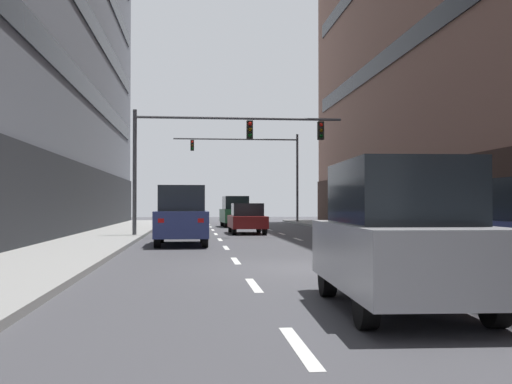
{
  "coord_description": "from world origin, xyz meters",
  "views": [
    {
      "loc": [
        -2.79,
        -14.49,
        1.5
      ],
      "look_at": [
        0.67,
        20.09,
        2.2
      ],
      "focal_mm": 43.63,
      "sensor_mm": 36.0,
      "label": 1
    }
  ],
  "objects_px": {
    "car_driving_1": "(235,212)",
    "car_driving_0": "(247,219)",
    "car_driving_2": "(399,236)",
    "pedestrian_1": "(385,213)",
    "traffic_signal_1": "(261,160)",
    "car_driving_3": "(182,216)",
    "car_driving_4": "(183,218)",
    "traffic_signal_0": "(213,143)"
  },
  "relations": [
    {
      "from": "traffic_signal_1",
      "to": "pedestrian_1",
      "type": "bearing_deg",
      "value": -74.22
    },
    {
      "from": "car_driving_2",
      "to": "car_driving_4",
      "type": "bearing_deg",
      "value": 99.38
    },
    {
      "from": "car_driving_2",
      "to": "pedestrian_1",
      "type": "height_order",
      "value": "car_driving_2"
    },
    {
      "from": "car_driving_1",
      "to": "car_driving_2",
      "type": "distance_m",
      "value": 32.8
    },
    {
      "from": "car_driving_1",
      "to": "car_driving_2",
      "type": "relative_size",
      "value": 0.97
    },
    {
      "from": "car_driving_1",
      "to": "traffic_signal_1",
      "type": "distance_m",
      "value": 8.96
    },
    {
      "from": "car_driving_2",
      "to": "traffic_signal_1",
      "type": "distance_m",
      "value": 40.67
    },
    {
      "from": "traffic_signal_0",
      "to": "pedestrian_1",
      "type": "height_order",
      "value": "traffic_signal_0"
    },
    {
      "from": "car_driving_4",
      "to": "traffic_signal_1",
      "type": "height_order",
      "value": "traffic_signal_1"
    },
    {
      "from": "car_driving_1",
      "to": "pedestrian_1",
      "type": "distance_m",
      "value": 11.91
    },
    {
      "from": "car_driving_0",
      "to": "pedestrian_1",
      "type": "distance_m",
      "value": 7.39
    },
    {
      "from": "car_driving_3",
      "to": "pedestrian_1",
      "type": "distance_m",
      "value": 13.8
    },
    {
      "from": "car_driving_1",
      "to": "car_driving_4",
      "type": "relative_size",
      "value": 0.91
    },
    {
      "from": "car_driving_2",
      "to": "car_driving_3",
      "type": "distance_m",
      "value": 14.88
    },
    {
      "from": "car_driving_1",
      "to": "pedestrian_1",
      "type": "xyz_separation_m",
      "value": [
        7.33,
        -9.39,
        0.02
      ]
    },
    {
      "from": "car_driving_2",
      "to": "car_driving_3",
      "type": "xyz_separation_m",
      "value": [
        -3.36,
        14.5,
        0.03
      ]
    },
    {
      "from": "car_driving_4",
      "to": "traffic_signal_0",
      "type": "relative_size",
      "value": 0.49
    },
    {
      "from": "car_driving_1",
      "to": "pedestrian_1",
      "type": "bearing_deg",
      "value": -52.01
    },
    {
      "from": "car_driving_0",
      "to": "traffic_signal_1",
      "type": "height_order",
      "value": "traffic_signal_1"
    },
    {
      "from": "pedestrian_1",
      "to": "traffic_signal_0",
      "type": "bearing_deg",
      "value": -157.81
    },
    {
      "from": "traffic_signal_0",
      "to": "car_driving_1",
      "type": "bearing_deg",
      "value": 81.78
    },
    {
      "from": "traffic_signal_0",
      "to": "traffic_signal_1",
      "type": "height_order",
      "value": "traffic_signal_1"
    },
    {
      "from": "car_driving_0",
      "to": "car_driving_1",
      "type": "height_order",
      "value": "car_driving_1"
    },
    {
      "from": "car_driving_3",
      "to": "car_driving_0",
      "type": "bearing_deg",
      "value": 69.83
    },
    {
      "from": "car_driving_0",
      "to": "traffic_signal_0",
      "type": "relative_size",
      "value": 0.44
    },
    {
      "from": "car_driving_2",
      "to": "car_driving_3",
      "type": "bearing_deg",
      "value": 103.05
    },
    {
      "from": "traffic_signal_1",
      "to": "pedestrian_1",
      "type": "height_order",
      "value": "traffic_signal_1"
    },
    {
      "from": "traffic_signal_0",
      "to": "car_driving_2",
      "type": "bearing_deg",
      "value": -84.02
    },
    {
      "from": "car_driving_1",
      "to": "car_driving_3",
      "type": "relative_size",
      "value": 0.95
    },
    {
      "from": "car_driving_3",
      "to": "car_driving_4",
      "type": "relative_size",
      "value": 0.96
    },
    {
      "from": "car_driving_3",
      "to": "traffic_signal_1",
      "type": "relative_size",
      "value": 0.46
    },
    {
      "from": "traffic_signal_1",
      "to": "car_driving_2",
      "type": "bearing_deg",
      "value": -93.36
    },
    {
      "from": "car_driving_0",
      "to": "pedestrian_1",
      "type": "xyz_separation_m",
      "value": [
        7.38,
        0.32,
        0.27
      ]
    },
    {
      "from": "car_driving_2",
      "to": "car_driving_4",
      "type": "relative_size",
      "value": 0.94
    },
    {
      "from": "car_driving_2",
      "to": "pedestrian_1",
      "type": "relative_size",
      "value": 2.84
    },
    {
      "from": "car_driving_2",
      "to": "pedestrian_1",
      "type": "bearing_deg",
      "value": 72.96
    },
    {
      "from": "car_driving_1",
      "to": "car_driving_4",
      "type": "bearing_deg",
      "value": -105.01
    },
    {
      "from": "car_driving_2",
      "to": "traffic_signal_1",
      "type": "bearing_deg",
      "value": 86.64
    },
    {
      "from": "car_driving_1",
      "to": "car_driving_3",
      "type": "bearing_deg",
      "value": -99.92
    },
    {
      "from": "car_driving_2",
      "to": "car_driving_3",
      "type": "height_order",
      "value": "car_driving_3"
    },
    {
      "from": "car_driving_1",
      "to": "car_driving_0",
      "type": "bearing_deg",
      "value": -90.27
    },
    {
      "from": "car_driving_3",
      "to": "pedestrian_1",
      "type": "relative_size",
      "value": 2.89
    }
  ]
}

